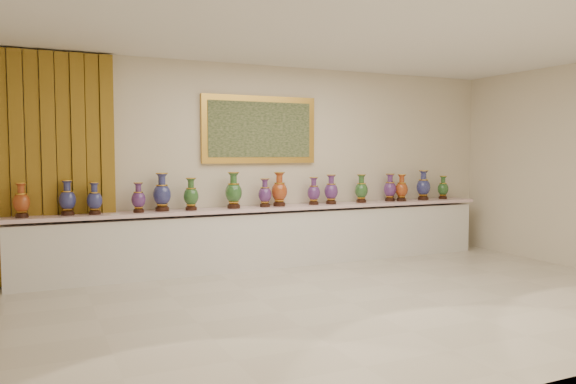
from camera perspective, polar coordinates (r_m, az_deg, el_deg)
name	(u,v)px	position (r m, az deg, el deg)	size (l,w,h in m)	color
ground	(351,303)	(6.49, 6.44, -11.15)	(8.00, 8.00, 0.00)	beige
room	(87,161)	(7.83, -19.71, 2.98)	(8.00, 8.00, 8.00)	beige
counter	(272,237)	(8.39, -1.62, -4.62)	(7.28, 0.48, 0.90)	white
vase_0	(21,202)	(7.60, -25.46, -0.91)	(0.24, 0.24, 0.43)	#33170E
vase_1	(67,199)	(7.67, -21.50, -0.71)	(0.23, 0.23, 0.45)	#33170E
vase_2	(95,200)	(7.64, -19.06, -0.77)	(0.25, 0.25, 0.42)	#33170E
vase_3	(138,199)	(7.72, -14.95, -0.70)	(0.21, 0.21, 0.40)	#33170E
vase_4	(162,194)	(7.83, -12.67, -0.20)	(0.28, 0.28, 0.52)	#33170E
vase_5	(191,196)	(7.86, -9.82, -0.38)	(0.27, 0.27, 0.45)	#33170E
vase_6	(234,192)	(8.05, -5.55, -0.01)	(0.27, 0.27, 0.52)	#33170E
vase_7	(265,194)	(8.23, -2.37, -0.22)	(0.21, 0.21, 0.42)	#33170E
vase_8	(279,191)	(8.34, -0.88, 0.11)	(0.30, 0.30, 0.51)	#33170E
vase_9	(314,192)	(8.60, 2.63, -0.03)	(0.21, 0.21, 0.42)	#33170E
vase_10	(331,191)	(8.71, 4.41, 0.12)	(0.26, 0.26, 0.46)	#33170E
vase_11	(361,190)	(9.02, 7.46, 0.21)	(0.24, 0.24, 0.45)	#33170E
vase_12	(390,189)	(9.36, 10.32, 0.32)	(0.27, 0.27, 0.45)	#33170E
vase_13	(402,189)	(9.41, 11.47, 0.30)	(0.27, 0.27, 0.44)	#33170E
vase_14	(423,187)	(9.71, 13.59, 0.53)	(0.27, 0.27, 0.50)	#33170E
vase_15	(443,189)	(10.00, 15.47, 0.33)	(0.22, 0.22, 0.40)	#33170E
label_card	(115,214)	(7.59, -17.16, -2.16)	(0.10, 0.06, 0.00)	white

